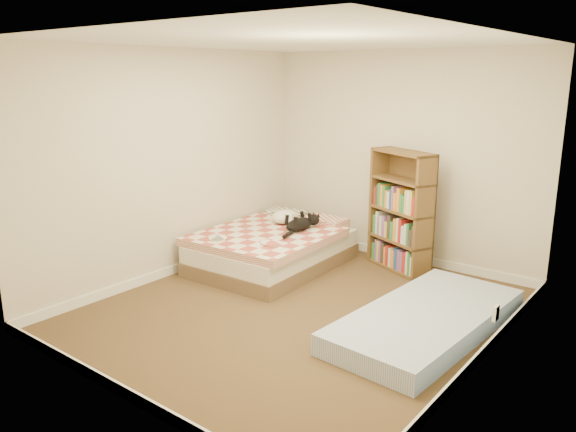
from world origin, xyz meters
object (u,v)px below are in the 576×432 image
Objects in this scene: floor_mattress at (427,320)px; bed at (275,247)px; white_dog at (285,217)px; black_cat at (301,224)px; bookshelf at (401,225)px.

bed is at bearing 170.31° from floor_mattress.
bed is 4.76× the size of white_dog.
floor_mattress is 5.26× the size of white_dog.
black_cat is at bearing 33.98° from bed.
white_dog is (-0.08, 0.29, 0.30)m from bed.
white_dog is (-1.29, -0.53, 0.00)m from bookshelf.
white_dog is at bearing -134.58° from bookshelf.
bed is 1.50m from bookshelf.
bookshelf is 1.87× the size of black_cat.
bed is 2.24m from floor_mattress.
bookshelf reaches higher than bed.
black_cat is at bearing -123.34° from bookshelf.
floor_mattress is 2.82× the size of black_cat.
white_dog is (-0.33, 0.11, 0.01)m from black_cat.
bookshelf is at bearing 41.83° from black_cat.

